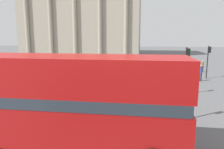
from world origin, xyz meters
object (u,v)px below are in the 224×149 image
object	(u,v)px
pedestrian_white	(115,97)
traffic_light_far	(208,57)
pedestrian_blue	(201,72)
pedestrian_black	(180,62)
double_decker_bus	(62,99)
pedestrian_olive	(202,65)
plaza_building_left	(83,2)
traffic_light_near	(193,84)
traffic_light_mid	(187,64)

from	to	relation	value
pedestrian_white	traffic_light_far	bearing A→B (deg)	-90.03
pedestrian_blue	pedestrian_black	bearing A→B (deg)	-13.85
double_decker_bus	pedestrian_olive	world-z (taller)	double_decker_bus
double_decker_bus	traffic_light_far	distance (m)	20.80
plaza_building_left	traffic_light_near	distance (m)	47.22
pedestrian_olive	plaza_building_left	bearing A→B (deg)	28.47
pedestrian_blue	pedestrian_olive	world-z (taller)	pedestrian_blue
traffic_light_near	pedestrian_black	size ratio (longest dim) A/B	1.95
pedestrian_white	pedestrian_black	xyz separation A→B (m)	(7.33, 21.45, -0.09)
traffic_light_far	pedestrian_black	size ratio (longest dim) A/B	2.27
traffic_light_mid	pedestrian_white	distance (m)	7.62
traffic_light_far	pedestrian_blue	xyz separation A→B (m)	(-1.17, -1.70, -1.42)
plaza_building_left	pedestrian_blue	world-z (taller)	plaza_building_left
traffic_light_mid	pedestrian_blue	world-z (taller)	traffic_light_mid
double_decker_bus	traffic_light_near	world-z (taller)	double_decker_bus
pedestrian_black	traffic_light_far	bearing A→B (deg)	-63.21
plaza_building_left	pedestrian_blue	distance (m)	39.24
pedestrian_white	pedestrian_blue	size ratio (longest dim) A/B	0.99
traffic_light_mid	pedestrian_olive	world-z (taller)	traffic_light_mid
double_decker_bus	pedestrian_black	size ratio (longest dim) A/B	6.25
pedestrian_blue	pedestrian_olive	bearing A→B (deg)	-32.94
traffic_light_near	traffic_light_far	bearing A→B (deg)	71.56
traffic_light_near	traffic_light_mid	bearing A→B (deg)	83.59
plaza_building_left	pedestrian_white	xyz separation A→B (m)	(13.59, -41.74, -12.12)
pedestrian_olive	traffic_light_far	bearing A→B (deg)	157.04
plaza_building_left	pedestrian_white	bearing A→B (deg)	-71.96
traffic_light_near	traffic_light_far	xyz separation A→B (m)	(4.46, 13.37, 0.33)
traffic_light_far	pedestrian_blue	bearing A→B (deg)	-124.47
pedestrian_white	pedestrian_black	distance (m)	22.67
pedestrian_blue	pedestrian_black	xyz separation A→B (m)	(-0.65, 10.17, -0.10)
traffic_light_far	pedestrian_black	distance (m)	8.80
traffic_light_near	traffic_light_far	size ratio (longest dim) A/B	0.86
pedestrian_blue	traffic_light_near	bearing A→B (deg)	146.74
traffic_light_far	pedestrian_olive	distance (m)	5.00
traffic_light_mid	pedestrian_black	size ratio (longest dim) A/B	2.40
traffic_light_near	traffic_light_mid	world-z (taller)	traffic_light_mid
pedestrian_black	traffic_light_mid	bearing A→B (deg)	-82.37
double_decker_bus	traffic_light_mid	world-z (taller)	double_decker_bus
traffic_light_far	pedestrian_white	world-z (taller)	traffic_light_far
double_decker_bus	traffic_light_mid	distance (m)	12.21
pedestrian_black	double_decker_bus	bearing A→B (deg)	-94.09
plaza_building_left	traffic_light_mid	bearing A→B (deg)	-62.62
pedestrian_white	pedestrian_olive	xyz separation A→B (m)	(9.74, 17.69, -0.14)
pedestrian_blue	pedestrian_olive	size ratio (longest dim) A/B	1.14
traffic_light_far	pedestrian_black	world-z (taller)	traffic_light_far
plaza_building_left	pedestrian_black	size ratio (longest dim) A/B	17.32
double_decker_bus	plaza_building_left	bearing A→B (deg)	110.18
pedestrian_white	traffic_light_mid	bearing A→B (deg)	-100.35
traffic_light_far	traffic_light_near	bearing A→B (deg)	-108.44
pedestrian_blue	pedestrian_olive	distance (m)	6.64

